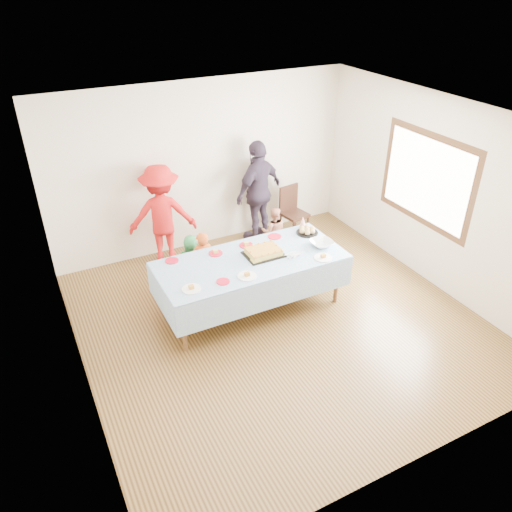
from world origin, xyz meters
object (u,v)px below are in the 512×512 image
at_px(adult_left, 162,215).
at_px(dining_chair, 292,209).
at_px(party_table, 251,263).
at_px(birthday_cake, 264,252).

bearing_deg(adult_left, dining_chair, -168.37).
xyz_separation_m(party_table, adult_left, (-0.65, 1.76, 0.08)).
relative_size(party_table, adult_left, 1.55).
bearing_deg(dining_chair, party_table, -145.08).
relative_size(party_table, birthday_cake, 4.95).
xyz_separation_m(party_table, dining_chair, (1.59, 1.60, -0.23)).
height_order(party_table, dining_chair, dining_chair).
bearing_deg(birthday_cake, dining_chair, 48.61).
bearing_deg(dining_chair, adult_left, 165.60).
xyz_separation_m(birthday_cake, dining_chair, (1.38, 1.57, -0.32)).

